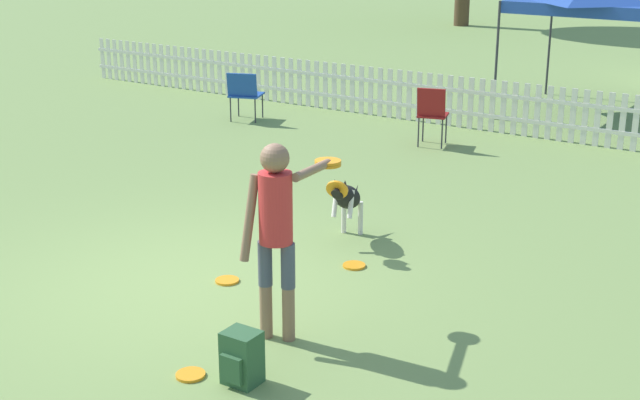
# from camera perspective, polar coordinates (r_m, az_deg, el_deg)

# --- Properties ---
(ground_plane) EXTENTS (240.00, 240.00, 0.00)m
(ground_plane) POSITION_cam_1_polar(r_m,az_deg,el_deg) (8.85, -8.40, -5.28)
(ground_plane) COLOR olive
(handler_person) EXTENTS (0.45, 1.10, 1.71)m
(handler_person) POSITION_cam_1_polar(r_m,az_deg,el_deg) (7.30, -2.71, -1.15)
(handler_person) COLOR #8C664C
(handler_person) RESTS_ON ground_plane
(leaping_dog) EXTENTS (0.49, 1.03, 0.83)m
(leaping_dog) POSITION_cam_1_polar(r_m,az_deg,el_deg) (9.62, 1.67, 0.18)
(leaping_dog) COLOR black
(leaping_dog) RESTS_ON ground_plane
(frisbee_near_handler) EXTENTS (0.23, 0.23, 0.02)m
(frisbee_near_handler) POSITION_cam_1_polar(r_m,az_deg,el_deg) (8.82, -5.96, -5.15)
(frisbee_near_handler) COLOR orange
(frisbee_near_handler) RESTS_ON ground_plane
(frisbee_near_dog) EXTENTS (0.23, 0.23, 0.02)m
(frisbee_near_dog) POSITION_cam_1_polar(r_m,az_deg,el_deg) (9.14, 2.20, -4.21)
(frisbee_near_dog) COLOR orange
(frisbee_near_dog) RESTS_ON ground_plane
(frisbee_midfield) EXTENTS (0.23, 0.23, 0.02)m
(frisbee_midfield) POSITION_cam_1_polar(r_m,az_deg,el_deg) (7.17, -8.29, -11.01)
(frisbee_midfield) COLOR orange
(frisbee_midfield) RESTS_ON ground_plane
(backpack_on_grass) EXTENTS (0.27, 0.27, 0.43)m
(backpack_on_grass) POSITION_cam_1_polar(r_m,az_deg,el_deg) (6.94, -5.05, -10.05)
(backpack_on_grass) COLOR #2D5633
(backpack_on_grass) RESTS_ON ground_plane
(picket_fence) EXTENTS (18.16, 0.04, 0.86)m
(picket_fence) POSITION_cam_1_polar(r_m,az_deg,el_deg) (14.88, 10.97, 5.93)
(picket_fence) COLOR silver
(picket_fence) RESTS_ON ground_plane
(folding_chair_blue_left) EXTENTS (0.67, 0.68, 0.85)m
(folding_chair_blue_left) POSITION_cam_1_polar(r_m,az_deg,el_deg) (15.44, -4.85, 6.92)
(folding_chair_blue_left) COLOR #333338
(folding_chair_blue_left) RESTS_ON ground_plane
(folding_chair_center) EXTENTS (0.54, 0.55, 0.93)m
(folding_chair_center) POSITION_cam_1_polar(r_m,az_deg,el_deg) (13.76, 7.19, 5.69)
(folding_chair_center) COLOR #333338
(folding_chair_center) RESTS_ON ground_plane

